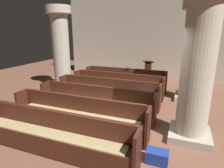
{
  "coord_description": "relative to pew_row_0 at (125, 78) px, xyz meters",
  "views": [
    {
      "loc": [
        1.34,
        -3.98,
        2.42
      ],
      "look_at": [
        -0.76,
        1.51,
        0.75
      ],
      "focal_mm": 30.17,
      "sensor_mm": 36.0,
      "label": 1
    }
  ],
  "objects": [
    {
      "name": "kneeler_box_blue",
      "position": [
        2.01,
        -4.39,
        -0.33
      ],
      "size": [
        0.41,
        0.26,
        0.25
      ],
      "primitive_type": "cube",
      "color": "navy",
      "rests_on": "ground"
    },
    {
      "name": "lectern",
      "position": [
        0.76,
        1.28,
        -0.0
      ],
      "size": [
        0.48,
        0.45,
        1.08
      ],
      "color": "#411E13",
      "rests_on": "ground"
    },
    {
      "name": "pillar_aisle_rear",
      "position": [
        2.59,
        -3.27,
        1.3
      ],
      "size": [
        0.98,
        0.98,
        3.38
      ],
      "color": "#B6AD9A",
      "rests_on": "ground"
    },
    {
      "name": "pew_row_4",
      "position": [
        0.0,
        -3.88,
        0.0
      ],
      "size": [
        3.52,
        0.46,
        0.85
      ],
      "color": "#4C2316",
      "rests_on": "ground"
    },
    {
      "name": "pew_row_5",
      "position": [
        0.0,
        -4.85,
        0.0
      ],
      "size": [
        3.52,
        0.47,
        0.85
      ],
      "color": "#4C2316",
      "rests_on": "ground"
    },
    {
      "name": "hymn_book",
      "position": [
        0.09,
        0.19,
        0.41
      ],
      "size": [
        0.15,
        0.22,
        0.03
      ],
      "primitive_type": "cube",
      "color": "#194723",
      "rests_on": "pew_row_0"
    },
    {
      "name": "pew_row_0",
      "position": [
        0.0,
        0.0,
        0.0
      ],
      "size": [
        3.52,
        0.46,
        0.85
      ],
      "color": "#4C2316",
      "rests_on": "ground"
    },
    {
      "name": "back_wall",
      "position": [
        0.96,
        2.52,
        1.79
      ],
      "size": [
        10.0,
        0.16,
        4.5
      ],
      "primitive_type": "cube",
      "color": "beige",
      "rests_on": "ground"
    },
    {
      "name": "pew_row_1",
      "position": [
        0.0,
        -0.97,
        0.0
      ],
      "size": [
        3.52,
        0.46,
        0.85
      ],
      "color": "#4C2316",
      "rests_on": "ground"
    },
    {
      "name": "pew_row_3",
      "position": [
        0.0,
        -2.91,
        0.0
      ],
      "size": [
        3.52,
        0.46,
        0.85
      ],
      "color": "#4C2316",
      "rests_on": "ground"
    },
    {
      "name": "pillar_aisle_side",
      "position": [
        2.59,
        -0.52,
        1.3
      ],
      "size": [
        1.0,
        1.0,
        3.38
      ],
      "color": "#B6AD9A",
      "rests_on": "ground"
    },
    {
      "name": "ground_plane",
      "position": [
        0.96,
        -3.56,
        -0.46
      ],
      "size": [
        19.2,
        19.2,
        0.0
      ],
      "primitive_type": "plane",
      "color": "brown"
    },
    {
      "name": "pillar_far_side",
      "position": [
        -2.54,
        -0.86,
        1.3
      ],
      "size": [
        1.0,
        1.0,
        3.38
      ],
      "color": "#B6AD9A",
      "rests_on": "ground"
    },
    {
      "name": "pew_row_2",
      "position": [
        0.0,
        -1.94,
        0.0
      ],
      "size": [
        3.52,
        0.47,
        0.85
      ],
      "color": "#4C2316",
      "rests_on": "ground"
    }
  ]
}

